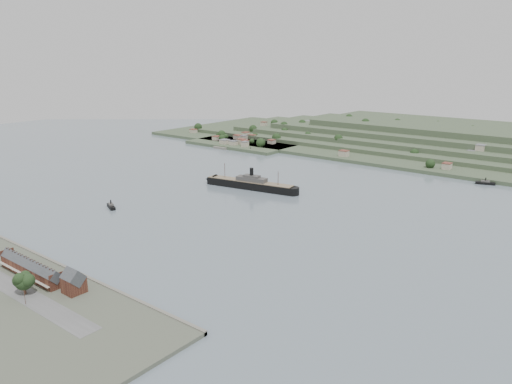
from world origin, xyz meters
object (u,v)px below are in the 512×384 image
Objects in this scene: terrace_row at (31,268)px; tugboat at (111,206)px; gabled_building at (74,282)px; fig_tree at (23,281)px; steamship at (248,184)px.

terrace_row is 138.29m from tugboat.
fig_tree is at bearing -136.04° from gabled_building.
tugboat is (-48.50, -121.53, -2.83)m from steamship.
terrace_row reaches higher than tugboat.
terrace_row is at bearing -54.21° from tugboat.
gabled_building is at bearing -42.41° from tugboat.
fig_tree is at bearing -51.54° from tugboat.
terrace_row is 23.72m from fig_tree.
steamship is 6.36× the size of tugboat.
tugboat is at bearing 137.59° from gabled_building.
gabled_building is at bearing 43.96° from fig_tree.
gabled_building is (37.50, 4.02, 1.34)m from terrace_row.
steamship is 252.68m from fig_tree.
gabled_building is 0.87× the size of tugboat.
fig_tree reaches higher than terrace_row.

